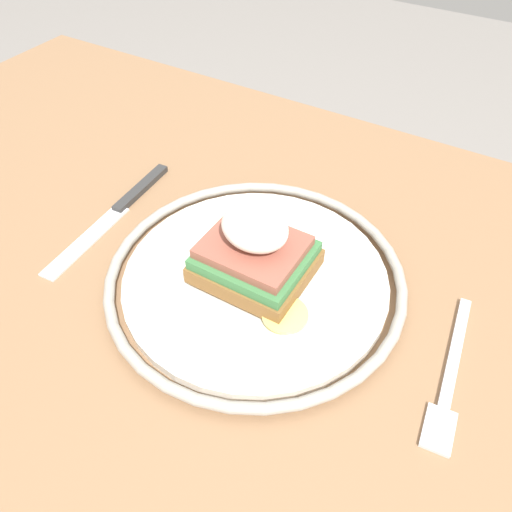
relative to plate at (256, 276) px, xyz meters
name	(u,v)px	position (x,y,z in m)	size (l,w,h in m)	color
dining_table	(240,345)	(0.02, 0.00, -0.13)	(1.15, 0.65, 0.73)	#846042
plate	(256,276)	(0.00, 0.00, 0.00)	(0.28, 0.28, 0.02)	silver
sandwich	(255,252)	(0.00, 0.00, 0.03)	(0.12, 0.10, 0.07)	brown
fork	(450,376)	(-0.19, 0.01, -0.01)	(0.03, 0.15, 0.00)	silver
knife	(121,208)	(0.18, -0.02, -0.01)	(0.03, 0.20, 0.01)	#2D2D2D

